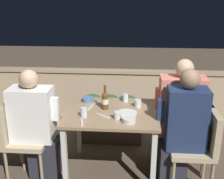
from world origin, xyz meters
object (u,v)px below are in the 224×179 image
object	(u,v)px
chair_right_near	(201,141)
chair_right_far	(195,128)
chair_left_near	(19,133)
beer_bottle	(105,100)
person_navy_jumper	(182,130)
person_white_polo	(36,126)
chair_left_far	(34,123)
person_coral_top	(178,117)

from	to	relation	value
chair_right_near	chair_right_far	bearing A→B (deg)	90.31
chair_left_near	beer_bottle	world-z (taller)	beer_bottle
beer_bottle	person_navy_jumper	bearing A→B (deg)	-16.00
chair_right_near	chair_right_far	world-z (taller)	same
person_white_polo	chair_right_near	world-z (taller)	person_white_polo
chair_left_far	chair_right_far	size ratio (longest dim) A/B	1.00
person_navy_jumper	person_white_polo	bearing A→B (deg)	178.29
person_white_polo	beer_bottle	world-z (taller)	person_white_polo
person_white_polo	person_navy_jumper	xyz separation A→B (m)	(1.49, -0.04, 0.03)
person_white_polo	chair_left_far	world-z (taller)	person_white_polo
chair_left_near	person_white_polo	xyz separation A→B (m)	(0.19, 0.00, 0.09)
chair_left_near	chair_right_near	world-z (taller)	same
person_coral_top	chair_right_far	bearing A→B (deg)	-0.00
chair_left_far	person_navy_jumper	bearing A→B (deg)	-10.51
chair_left_near	person_white_polo	bearing A→B (deg)	0.00
chair_left_near	chair_left_far	distance (m)	0.26
chair_left_far	person_coral_top	size ratio (longest dim) A/B	0.66
beer_bottle	person_white_polo	bearing A→B (deg)	-165.69
chair_right_near	beer_bottle	distance (m)	1.05
chair_left_far	chair_left_near	bearing A→B (deg)	-106.23
chair_left_near	person_navy_jumper	size ratio (longest dim) A/B	0.67
chair_right_near	person_coral_top	bearing A→B (deg)	123.02
person_coral_top	chair_right_near	bearing A→B (deg)	-56.98
chair_left_near	chair_left_far	xyz separation A→B (m)	(0.07, 0.25, 0.00)
person_white_polo	beer_bottle	bearing A→B (deg)	14.31
chair_left_near	chair_right_near	distance (m)	1.88
chair_right_far	beer_bottle	world-z (taller)	beer_bottle
chair_right_far	beer_bottle	bearing A→B (deg)	-175.69
chair_left_far	person_coral_top	bearing A→B (deg)	-0.02
chair_right_far	chair_left_near	bearing A→B (deg)	-172.30
chair_right_far	chair_right_near	bearing A→B (deg)	-89.69
chair_right_far	beer_bottle	size ratio (longest dim) A/B	3.19
chair_right_near	chair_right_far	distance (m)	0.30
person_white_polo	person_coral_top	size ratio (longest dim) A/B	0.94
chair_left_near	person_coral_top	size ratio (longest dim) A/B	0.66
person_white_polo	chair_left_far	bearing A→B (deg)	115.42
chair_right_near	person_coral_top	world-z (taller)	person_coral_top
chair_left_near	person_white_polo	distance (m)	0.21
chair_right_near	chair_right_far	xyz separation A→B (m)	(-0.00, 0.30, 0.00)
person_coral_top	beer_bottle	xyz separation A→B (m)	(-0.78, -0.07, 0.20)
person_navy_jumper	chair_left_near	bearing A→B (deg)	178.48
person_coral_top	beer_bottle	size ratio (longest dim) A/B	4.86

